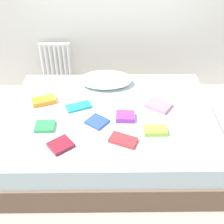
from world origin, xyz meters
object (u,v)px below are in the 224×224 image
(bed, at_px, (112,133))
(textbook_maroon, at_px, (61,145))
(pillow, at_px, (106,80))
(radiator, at_px, (57,64))
(textbook_pink, at_px, (158,105))
(textbook_red, at_px, (123,140))
(textbook_green, at_px, (45,126))
(textbook_teal, at_px, (79,106))
(textbook_lime, at_px, (155,131))
(textbook_blue, at_px, (97,122))
(textbook_orange, at_px, (44,101))
(textbook_purple, at_px, (125,117))

(bed, bearing_deg, textbook_maroon, -134.40)
(pillow, height_order, textbook_maroon, pillow)
(radiator, relative_size, textbook_pink, 2.57)
(bed, distance_m, textbook_red, 0.48)
(textbook_green, xyz_separation_m, textbook_teal, (0.28, 0.30, -0.00))
(radiator, relative_size, textbook_lime, 2.92)
(radiator, height_order, pillow, radiator)
(textbook_green, bearing_deg, bed, 16.90)
(textbook_lime, xyz_separation_m, textbook_red, (-0.29, -0.11, -0.01))
(textbook_maroon, bearing_deg, textbook_green, 87.17)
(textbook_lime, bearing_deg, textbook_blue, 163.65)
(radiator, xyz_separation_m, textbook_teal, (0.39, -1.10, 0.13))
(bed, bearing_deg, pillow, 96.95)
(textbook_lime, bearing_deg, bed, 142.71)
(textbook_teal, bearing_deg, radiator, 87.29)
(textbook_lime, relative_size, textbook_teal, 0.83)
(textbook_maroon, distance_m, textbook_orange, 0.68)
(textbook_pink, distance_m, textbook_blue, 0.65)
(textbook_pink, xyz_separation_m, textbook_lime, (-0.08, -0.38, 0.00))
(textbook_lime, distance_m, textbook_orange, 1.16)
(textbook_lime, height_order, textbook_orange, textbook_orange)
(pillow, distance_m, textbook_orange, 0.71)
(textbook_maroon, xyz_separation_m, textbook_purple, (0.56, 0.36, 0.01))
(textbook_green, xyz_separation_m, textbook_red, (0.70, -0.19, -0.00))
(textbook_pink, height_order, textbook_red, textbook_pink)
(bed, height_order, pillow, pillow)
(bed, bearing_deg, radiator, 120.81)
(textbook_teal, bearing_deg, bed, -38.98)
(textbook_maroon, bearing_deg, bed, 7.40)
(textbook_lime, height_order, textbook_green, textbook_lime)
(textbook_teal, bearing_deg, textbook_orange, 144.25)
(pillow, relative_size, textbook_blue, 3.27)
(textbook_lime, relative_size, textbook_purple, 1.17)
(radiator, xyz_separation_m, textbook_pink, (1.18, -1.10, 0.13))
(textbook_maroon, xyz_separation_m, textbook_green, (-0.17, 0.24, -0.00))
(bed, xyz_separation_m, textbook_red, (0.09, -0.39, 0.27))
(radiator, relative_size, textbook_maroon, 3.18)
(textbook_pink, height_order, textbook_orange, textbook_orange)
(textbook_green, bearing_deg, textbook_purple, 7.96)
(textbook_blue, bearing_deg, textbook_green, -134.52)
(textbook_blue, relative_size, textbook_teal, 0.72)
(textbook_lime, distance_m, textbook_green, 0.99)
(bed, relative_size, textbook_teal, 8.21)
(textbook_lime, xyz_separation_m, textbook_purple, (-0.26, 0.20, 0.00))
(textbook_green, relative_size, textbook_teal, 0.72)
(textbook_green, height_order, textbook_blue, textbook_green)
(textbook_pink, bearing_deg, textbook_red, -92.20)
(textbook_pink, bearing_deg, textbook_maroon, -113.94)
(bed, height_order, textbook_blue, textbook_blue)
(radiator, bearing_deg, textbook_maroon, -80.33)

